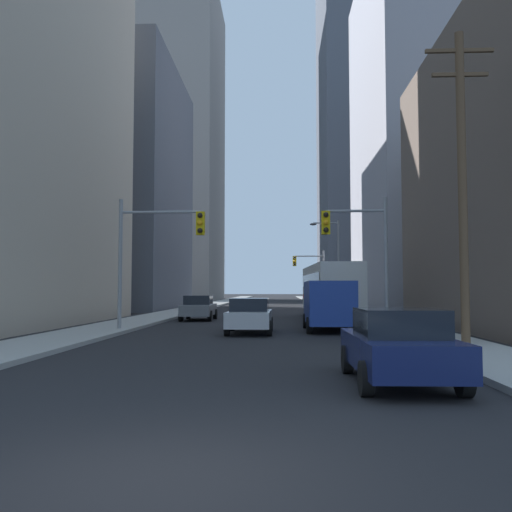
% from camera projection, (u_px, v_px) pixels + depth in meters
% --- Properties ---
extents(ground_plane, '(400.00, 400.00, 0.00)m').
position_uv_depth(ground_plane, '(157.00, 482.00, 5.42)').
color(ground_plane, black).
extents(sidewalk_left, '(2.92, 160.00, 0.15)m').
position_uv_depth(sidewalk_left, '(200.00, 307.00, 55.57)').
color(sidewalk_left, '#9E9E99').
rests_on(sidewalk_left, ground).
extents(sidewalk_right, '(2.92, 160.00, 0.15)m').
position_uv_depth(sidewalk_right, '(335.00, 307.00, 55.00)').
color(sidewalk_right, '#9E9E99').
rests_on(sidewalk_right, ground).
extents(city_bus, '(2.94, 11.59, 3.40)m').
position_uv_depth(city_bus, '(330.00, 289.00, 34.76)').
color(city_bus, silver).
rests_on(city_bus, ground).
extents(cargo_van_blue, '(2.16, 5.22, 2.26)m').
position_uv_depth(cargo_van_blue, '(328.00, 303.00, 24.99)').
color(cargo_van_blue, navy).
rests_on(cargo_van_blue, ground).
extents(sedan_navy, '(1.95, 4.22, 1.52)m').
position_uv_depth(sedan_navy, '(398.00, 346.00, 11.02)').
color(sedan_navy, '#141E4C').
rests_on(sedan_navy, ground).
extents(sedan_silver, '(1.95, 4.23, 1.52)m').
position_uv_depth(sedan_silver, '(250.00, 316.00, 23.52)').
color(sedan_silver, '#B7BABF').
rests_on(sedan_silver, ground).
extents(sedan_grey, '(1.95, 4.22, 1.52)m').
position_uv_depth(sedan_grey, '(199.00, 308.00, 33.52)').
color(sedan_grey, slate).
rests_on(sedan_grey, ground).
extents(traffic_signal_near_left, '(3.93, 0.44, 6.00)m').
position_uv_depth(traffic_signal_near_left, '(157.00, 242.00, 24.65)').
color(traffic_signal_near_left, gray).
rests_on(traffic_signal_near_left, ground).
extents(traffic_signal_near_right, '(2.93, 0.44, 6.00)m').
position_uv_depth(traffic_signal_near_right, '(358.00, 242.00, 24.27)').
color(traffic_signal_near_right, gray).
rests_on(traffic_signal_near_right, ground).
extents(traffic_signal_far_right, '(3.37, 0.44, 6.00)m').
position_uv_depth(traffic_signal_far_right, '(310.00, 269.00, 57.77)').
color(traffic_signal_far_right, gray).
rests_on(traffic_signal_far_right, ground).
extents(utility_pole_right, '(2.20, 0.28, 10.28)m').
position_uv_depth(utility_pole_right, '(462.00, 180.00, 17.53)').
color(utility_pole_right, brown).
rests_on(utility_pole_right, ground).
extents(street_lamp_right, '(2.40, 0.32, 7.50)m').
position_uv_depth(street_lamp_right, '(334.00, 257.00, 44.32)').
color(street_lamp_right, gray).
rests_on(street_lamp_right, ground).
extents(building_left_mid_office, '(16.77, 19.51, 23.63)m').
position_uv_depth(building_left_mid_office, '(93.00, 189.00, 54.02)').
color(building_left_mid_office, '#4C515B').
rests_on(building_left_mid_office, ground).
extents(building_left_far_tower, '(14.32, 23.76, 54.67)m').
position_uv_depth(building_left_far_tower, '(178.00, 145.00, 96.15)').
color(building_left_far_tower, gray).
rests_on(building_left_far_tower, ground).
extents(building_right_mid_block, '(19.39, 21.23, 33.89)m').
position_uv_depth(building_right_mid_block, '(466.00, 132.00, 52.29)').
color(building_right_mid_block, '#93939E').
rests_on(building_right_mid_block, ground).
extents(building_right_far_highrise, '(22.34, 23.35, 62.39)m').
position_uv_depth(building_right_far_highrise, '(386.00, 119.00, 93.84)').
color(building_right_far_highrise, '#4C515B').
rests_on(building_right_far_highrise, ground).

